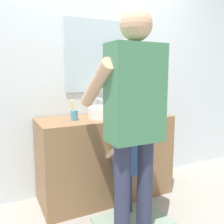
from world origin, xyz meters
name	(u,v)px	position (x,y,z in m)	size (l,w,h in m)	color
ground_plane	(119,209)	(0.00, 0.00, 0.00)	(14.00, 14.00, 0.00)	#9E998E
back_wall	(93,68)	(0.00, 0.62, 1.35)	(4.40, 0.10, 2.70)	silver
vanity_cabinet	(106,157)	(0.00, 0.30, 0.42)	(1.35, 0.54, 0.85)	olive
sink_basin	(106,112)	(0.00, 0.28, 0.91)	(0.37, 0.37, 0.11)	white
faucet	(98,107)	(0.00, 0.50, 0.93)	(0.18, 0.14, 0.18)	#B7BABF
toothbrush_cup	(74,115)	(-0.34, 0.28, 0.90)	(0.07, 0.07, 0.21)	#4C8EB2
soap_bottle	(135,107)	(0.40, 0.37, 0.92)	(0.06, 0.06, 0.16)	gold
bath_mat	(132,221)	(0.00, -0.25, 0.01)	(0.64, 0.40, 0.02)	gray
child_toddler	(125,163)	(0.00, -0.10, 0.49)	(0.25, 0.26, 0.83)	#2D334C
adult_parent	(134,108)	(-0.11, -0.42, 1.04)	(0.54, 0.56, 1.73)	#2D334C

